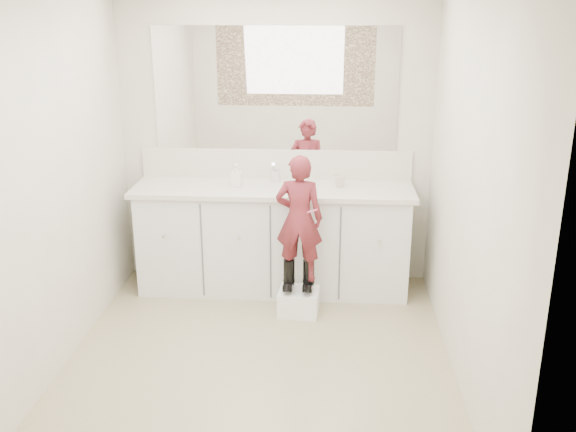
{
  "coord_description": "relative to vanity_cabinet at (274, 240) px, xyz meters",
  "views": [
    {
      "loc": [
        0.45,
        -3.77,
        2.32
      ],
      "look_at": [
        0.16,
        0.7,
        0.82
      ],
      "focal_mm": 40.0,
      "sensor_mm": 36.0,
      "label": 1
    }
  ],
  "objects": [
    {
      "name": "dot_panel",
      "position": [
        0.0,
        -2.71,
        1.22
      ],
      "size": [
        2.0,
        0.01,
        1.2
      ],
      "primitive_type": "cube",
      "color": "#472819",
      "rests_on": "wall_front"
    },
    {
      "name": "wall_right",
      "position": [
        1.3,
        -1.23,
        0.78
      ],
      "size": [
        0.0,
        3.0,
        3.0
      ],
      "primitive_type": "plane",
      "rotation": [
        1.57,
        0.0,
        -1.57
      ],
      "color": "beige",
      "rests_on": "floor"
    },
    {
      "name": "floor",
      "position": [
        0.0,
        -1.23,
        -0.42
      ],
      "size": [
        3.0,
        3.0,
        0.0
      ],
      "primitive_type": "plane",
      "color": "#90825E",
      "rests_on": "ground"
    },
    {
      "name": "backsplash",
      "position": [
        0.0,
        0.26,
        0.59
      ],
      "size": [
        2.28,
        0.03,
        0.25
      ],
      "primitive_type": "cube",
      "color": "beige",
      "rests_on": "countertop"
    },
    {
      "name": "wall_front",
      "position": [
        0.0,
        -2.73,
        0.77
      ],
      "size": [
        2.6,
        0.0,
        2.6
      ],
      "primitive_type": "plane",
      "rotation": [
        -1.57,
        0.0,
        0.0
      ],
      "color": "beige",
      "rests_on": "floor"
    },
    {
      "name": "wall_left",
      "position": [
        -1.3,
        -1.23,
        0.78
      ],
      "size": [
        0.0,
        3.0,
        3.0
      ],
      "primitive_type": "plane",
      "rotation": [
        1.57,
        0.0,
        1.57
      ],
      "color": "beige",
      "rests_on": "floor"
    },
    {
      "name": "cup",
      "position": [
        0.54,
        0.05,
        0.51
      ],
      "size": [
        0.14,
        0.14,
        0.1
      ],
      "primitive_type": "imported",
      "rotation": [
        0.0,
        0.0,
        0.43
      ],
      "color": "beige",
      "rests_on": "countertop"
    },
    {
      "name": "step_stool",
      "position": [
        0.24,
        -0.48,
        -0.33
      ],
      "size": [
        0.32,
        0.28,
        0.2
      ],
      "primitive_type": "cube",
      "rotation": [
        0.0,
        0.0,
        -0.07
      ],
      "color": "white",
      "rests_on": "floor"
    },
    {
      "name": "wall_back",
      "position": [
        0.0,
        0.27,
        0.77
      ],
      "size": [
        2.6,
        0.0,
        2.6
      ],
      "primitive_type": "plane",
      "rotation": [
        1.57,
        0.0,
        0.0
      ],
      "color": "beige",
      "rests_on": "floor"
    },
    {
      "name": "countertop",
      "position": [
        0.0,
        -0.01,
        0.45
      ],
      "size": [
        2.28,
        0.58,
        0.04
      ],
      "primitive_type": "cube",
      "color": "beige",
      "rests_on": "vanity_cabinet"
    },
    {
      "name": "toddler",
      "position": [
        0.24,
        -0.48,
        0.36
      ],
      "size": [
        0.37,
        0.26,
        0.97
      ],
      "primitive_type": "imported",
      "rotation": [
        0.0,
        0.0,
        3.07
      ],
      "color": "#AC3541",
      "rests_on": "step_stool"
    },
    {
      "name": "faucet",
      "position": [
        0.0,
        0.15,
        0.52
      ],
      "size": [
        0.08,
        0.08,
        0.1
      ],
      "primitive_type": "cylinder",
      "color": "silver",
      "rests_on": "countertop"
    },
    {
      "name": "boot_left",
      "position": [
        0.16,
        -0.48,
        -0.1
      ],
      "size": [
        0.11,
        0.18,
        0.26
      ],
      "primitive_type": null,
      "rotation": [
        0.0,
        0.0,
        -0.07
      ],
      "color": "black",
      "rests_on": "step_stool"
    },
    {
      "name": "boot_right",
      "position": [
        0.31,
        -0.48,
        -0.1
      ],
      "size": [
        0.11,
        0.18,
        0.26
      ],
      "primitive_type": null,
      "rotation": [
        0.0,
        0.0,
        -0.07
      ],
      "color": "black",
      "rests_on": "step_stool"
    },
    {
      "name": "toothbrush",
      "position": [
        0.31,
        -0.51,
        0.42
      ],
      "size": [
        0.14,
        0.02,
        0.06
      ],
      "primitive_type": "cylinder",
      "rotation": [
        0.0,
        1.22,
        -0.07
      ],
      "color": "#FD628F",
      "rests_on": "toddler"
    },
    {
      "name": "vanity_cabinet",
      "position": [
        0.0,
        0.0,
        0.0
      ],
      "size": [
        2.2,
        0.55,
        0.85
      ],
      "primitive_type": "cube",
      "color": "silver",
      "rests_on": "floor"
    },
    {
      "name": "soap_bottle",
      "position": [
        -0.3,
        -0.0,
        0.56
      ],
      "size": [
        0.08,
        0.09,
        0.18
      ],
      "primitive_type": "imported",
      "rotation": [
        0.0,
        0.0,
        0.02
      ],
      "color": "white",
      "rests_on": "countertop"
    },
    {
      "name": "mirror",
      "position": [
        0.0,
        0.26,
        1.22
      ],
      "size": [
        2.0,
        0.02,
        1.0
      ],
      "primitive_type": "cube",
      "color": "white",
      "rests_on": "wall_back"
    }
  ]
}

